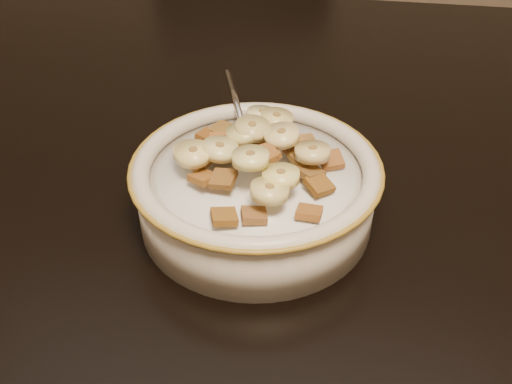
# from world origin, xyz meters

# --- Properties ---
(table) EXTENTS (1.42, 0.92, 0.04)m
(table) POSITION_xyz_m (0.00, 0.00, 0.73)
(table) COLOR black
(table) RESTS_ON floor
(chair) EXTENTS (0.51, 0.51, 0.94)m
(chair) POSITION_xyz_m (0.03, 0.56, 0.47)
(chair) COLOR black
(chair) RESTS_ON floor
(cereal_bowl) EXTENTS (0.21, 0.21, 0.05)m
(cereal_bowl) POSITION_xyz_m (0.19, -0.17, 0.78)
(cereal_bowl) COLOR silver
(cereal_bowl) RESTS_ON table
(milk) EXTENTS (0.18, 0.18, 0.00)m
(milk) POSITION_xyz_m (0.19, -0.17, 0.80)
(milk) COLOR white
(milk) RESTS_ON cereal_bowl
(spoon) EXTENTS (0.05, 0.06, 0.01)m
(spoon) POSITION_xyz_m (0.18, -0.14, 0.81)
(spoon) COLOR silver
(spoon) RESTS_ON cereal_bowl
(cereal_square_0) EXTENTS (0.03, 0.03, 0.01)m
(cereal_square_0) POSITION_xyz_m (0.20, -0.18, 0.83)
(cereal_square_0) COLOR brown
(cereal_square_0) RESTS_ON milk
(cereal_square_1) EXTENTS (0.02, 0.02, 0.01)m
(cereal_square_1) POSITION_xyz_m (0.17, -0.21, 0.82)
(cereal_square_1) COLOR brown
(cereal_square_1) RESTS_ON milk
(cereal_square_2) EXTENTS (0.02, 0.02, 0.01)m
(cereal_square_2) POSITION_xyz_m (0.24, -0.23, 0.81)
(cereal_square_2) COLOR brown
(cereal_square_2) RESTS_ON milk
(cereal_square_3) EXTENTS (0.03, 0.03, 0.01)m
(cereal_square_3) POSITION_xyz_m (0.23, -0.15, 0.82)
(cereal_square_3) COLOR brown
(cereal_square_3) RESTS_ON milk
(cereal_square_4) EXTENTS (0.03, 0.03, 0.01)m
(cereal_square_4) POSITION_xyz_m (0.15, -0.17, 0.82)
(cereal_square_4) COLOR brown
(cereal_square_4) RESTS_ON milk
(cereal_square_5) EXTENTS (0.03, 0.03, 0.01)m
(cereal_square_5) POSITION_xyz_m (0.19, -0.13, 0.81)
(cereal_square_5) COLOR brown
(cereal_square_5) RESTS_ON milk
(cereal_square_6) EXTENTS (0.03, 0.03, 0.01)m
(cereal_square_6) POSITION_xyz_m (0.14, -0.18, 0.81)
(cereal_square_6) COLOR brown
(cereal_square_6) RESTS_ON milk
(cereal_square_7) EXTENTS (0.03, 0.03, 0.01)m
(cereal_square_7) POSITION_xyz_m (0.23, -0.13, 0.81)
(cereal_square_7) COLOR brown
(cereal_square_7) RESTS_ON milk
(cereal_square_8) EXTENTS (0.03, 0.03, 0.01)m
(cereal_square_8) POSITION_xyz_m (0.14, -0.13, 0.81)
(cereal_square_8) COLOR brown
(cereal_square_8) RESTS_ON milk
(cereal_square_9) EXTENTS (0.03, 0.03, 0.01)m
(cereal_square_9) POSITION_xyz_m (0.24, -0.18, 0.81)
(cereal_square_9) COLOR brown
(cereal_square_9) RESTS_ON milk
(cereal_square_10) EXTENTS (0.03, 0.03, 0.01)m
(cereal_square_10) POSITION_xyz_m (0.18, -0.25, 0.81)
(cereal_square_10) COLOR brown
(cereal_square_10) RESTS_ON milk
(cereal_square_11) EXTENTS (0.03, 0.03, 0.01)m
(cereal_square_11) POSITION_xyz_m (0.25, -0.20, 0.81)
(cereal_square_11) COLOR brown
(cereal_square_11) RESTS_ON milk
(cereal_square_12) EXTENTS (0.03, 0.03, 0.01)m
(cereal_square_12) POSITION_xyz_m (0.20, -0.18, 0.83)
(cereal_square_12) COLOR #935321
(cereal_square_12) RESTS_ON milk
(cereal_square_13) EXTENTS (0.03, 0.03, 0.01)m
(cereal_square_13) POSITION_xyz_m (0.23, -0.16, 0.81)
(cereal_square_13) COLOR brown
(cereal_square_13) RESTS_ON milk
(cereal_square_14) EXTENTS (0.03, 0.03, 0.01)m
(cereal_square_14) POSITION_xyz_m (0.15, -0.20, 0.81)
(cereal_square_14) COLOR brown
(cereal_square_14) RESTS_ON milk
(cereal_square_15) EXTENTS (0.03, 0.03, 0.01)m
(cereal_square_15) POSITION_xyz_m (0.23, -0.13, 0.81)
(cereal_square_15) COLOR #985F29
(cereal_square_15) RESTS_ON milk
(cereal_square_16) EXTENTS (0.02, 0.02, 0.01)m
(cereal_square_16) POSITION_xyz_m (0.16, -0.16, 0.82)
(cereal_square_16) COLOR #8B5E17
(cereal_square_16) RESTS_ON milk
(cereal_square_17) EXTENTS (0.02, 0.02, 0.01)m
(cereal_square_17) POSITION_xyz_m (0.21, -0.14, 0.82)
(cereal_square_17) COLOR brown
(cereal_square_17) RESTS_ON milk
(cereal_square_18) EXTENTS (0.02, 0.02, 0.01)m
(cereal_square_18) POSITION_xyz_m (0.17, -0.17, 0.82)
(cereal_square_18) COLOR brown
(cereal_square_18) RESTS_ON milk
(cereal_square_19) EXTENTS (0.03, 0.03, 0.01)m
(cereal_square_19) POSITION_xyz_m (0.15, -0.12, 0.81)
(cereal_square_19) COLOR olive
(cereal_square_19) RESTS_ON milk
(cereal_square_20) EXTENTS (0.03, 0.03, 0.01)m
(cereal_square_20) POSITION_xyz_m (0.20, -0.14, 0.82)
(cereal_square_20) COLOR olive
(cereal_square_20) RESTS_ON milk
(cereal_square_21) EXTENTS (0.03, 0.03, 0.01)m
(cereal_square_21) POSITION_xyz_m (0.26, -0.16, 0.81)
(cereal_square_21) COLOR #9C5D2C
(cereal_square_21) RESTS_ON milk
(cereal_square_22) EXTENTS (0.03, 0.03, 0.01)m
(cereal_square_22) POSITION_xyz_m (0.16, -0.13, 0.81)
(cereal_square_22) COLOR brown
(cereal_square_22) RESTS_ON milk
(cereal_square_23) EXTENTS (0.02, 0.02, 0.01)m
(cereal_square_23) POSITION_xyz_m (0.20, -0.24, 0.81)
(cereal_square_23) COLOR #905C2A
(cereal_square_23) RESTS_ON milk
(cereal_square_24) EXTENTS (0.03, 0.03, 0.01)m
(cereal_square_24) POSITION_xyz_m (0.16, -0.17, 0.82)
(cereal_square_24) COLOR olive
(cereal_square_24) RESTS_ON milk
(cereal_square_25) EXTENTS (0.03, 0.03, 0.01)m
(cereal_square_25) POSITION_xyz_m (0.14, -0.15, 0.81)
(cereal_square_25) COLOR brown
(cereal_square_25) RESTS_ON milk
(cereal_square_26) EXTENTS (0.02, 0.02, 0.01)m
(cereal_square_26) POSITION_xyz_m (0.15, -0.14, 0.81)
(cereal_square_26) COLOR #965020
(cereal_square_26) RESTS_ON milk
(banana_slice_0) EXTENTS (0.04, 0.04, 0.01)m
(banana_slice_0) POSITION_xyz_m (0.13, -0.18, 0.82)
(banana_slice_0) COLOR #F2E49B
(banana_slice_0) RESTS_ON milk
(banana_slice_1) EXTENTS (0.04, 0.04, 0.01)m
(banana_slice_1) POSITION_xyz_m (0.19, -0.15, 0.83)
(banana_slice_1) COLOR #DBCC75
(banana_slice_1) RESTS_ON milk
(banana_slice_2) EXTENTS (0.04, 0.04, 0.01)m
(banana_slice_2) POSITION_xyz_m (0.14, -0.19, 0.83)
(banana_slice_2) COLOR #E9CF8B
(banana_slice_2) RESTS_ON milk
(banana_slice_3) EXTENTS (0.04, 0.04, 0.02)m
(banana_slice_3) POSITION_xyz_m (0.18, -0.15, 0.83)
(banana_slice_3) COLOR #CBC062
(banana_slice_3) RESTS_ON milk
(banana_slice_4) EXTENTS (0.03, 0.03, 0.01)m
(banana_slice_4) POSITION_xyz_m (0.21, -0.16, 0.83)
(banana_slice_4) COLOR #EFCA78
(banana_slice_4) RESTS_ON milk
(banana_slice_5) EXTENTS (0.03, 0.03, 0.01)m
(banana_slice_5) POSITION_xyz_m (0.19, -0.20, 0.84)
(banana_slice_5) COLOR #FEEE87
(banana_slice_5) RESTS_ON milk
(banana_slice_6) EXTENTS (0.04, 0.04, 0.01)m
(banana_slice_6) POSITION_xyz_m (0.16, -0.18, 0.83)
(banana_slice_6) COLOR #C9C07D
(banana_slice_6) RESTS_ON milk
(banana_slice_7) EXTENTS (0.04, 0.04, 0.01)m
(banana_slice_7) POSITION_xyz_m (0.24, -0.17, 0.83)
(banana_slice_7) COLOR tan
(banana_slice_7) RESTS_ON milk
(banana_slice_8) EXTENTS (0.04, 0.04, 0.02)m
(banana_slice_8) POSITION_xyz_m (0.19, -0.11, 0.82)
(banana_slice_8) COLOR #FFF4A2
(banana_slice_8) RESTS_ON milk
(banana_slice_9) EXTENTS (0.04, 0.04, 0.01)m
(banana_slice_9) POSITION_xyz_m (0.22, -0.21, 0.82)
(banana_slice_9) COLOR #EADD7D
(banana_slice_9) RESTS_ON milk
(banana_slice_10) EXTENTS (0.04, 0.04, 0.01)m
(banana_slice_10) POSITION_xyz_m (0.21, -0.23, 0.82)
(banana_slice_10) COLOR #EFD58B
(banana_slice_10) RESTS_ON milk
(banana_slice_11) EXTENTS (0.04, 0.04, 0.01)m
(banana_slice_11) POSITION_xyz_m (0.20, -0.12, 0.83)
(banana_slice_11) COLOR #D3B978
(banana_slice_11) RESTS_ON milk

